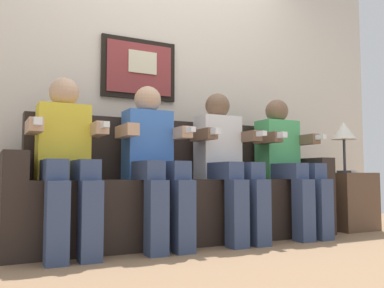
# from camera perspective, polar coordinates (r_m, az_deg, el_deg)

# --- Properties ---
(ground_plane) EXTENTS (6.31, 6.31, 0.00)m
(ground_plane) POSITION_cam_1_polar(r_m,az_deg,el_deg) (2.82, 1.43, -14.10)
(ground_plane) COLOR #8C6B4C
(back_wall_assembly) EXTENTS (4.85, 0.10, 2.60)m
(back_wall_assembly) POSITION_cam_1_polar(r_m,az_deg,el_deg) (3.57, -4.62, 9.02)
(back_wall_assembly) COLOR beige
(back_wall_assembly) RESTS_ON ground_plane
(couch) EXTENTS (2.45, 0.58, 0.90)m
(couch) POSITION_cam_1_polar(r_m,az_deg,el_deg) (3.08, -1.51, -7.44)
(couch) COLOR #2D231E
(couch) RESTS_ON ground_plane
(person_leftmost) EXTENTS (0.46, 0.56, 1.11)m
(person_leftmost) POSITION_cam_1_polar(r_m,az_deg,el_deg) (2.65, -16.99, -1.41)
(person_leftmost) COLOR yellow
(person_leftmost) RESTS_ON ground_plane
(person_left_center) EXTENTS (0.46, 0.56, 1.11)m
(person_left_center) POSITION_cam_1_polar(r_m,az_deg,el_deg) (2.81, -5.32, -1.74)
(person_left_center) COLOR #3F72CC
(person_left_center) RESTS_ON ground_plane
(person_right_center) EXTENTS (0.46, 0.56, 1.11)m
(person_right_center) POSITION_cam_1_polar(r_m,az_deg,el_deg) (3.07, 4.73, -1.95)
(person_right_center) COLOR white
(person_right_center) RESTS_ON ground_plane
(person_rightmost) EXTENTS (0.46, 0.56, 1.11)m
(person_rightmost) POSITION_cam_1_polar(r_m,az_deg,el_deg) (3.41, 13.00, -2.08)
(person_rightmost) COLOR #4CB266
(person_rightmost) RESTS_ON ground_plane
(side_table_right) EXTENTS (0.40, 0.40, 0.50)m
(side_table_right) POSITION_cam_1_polar(r_m,az_deg,el_deg) (3.95, 20.50, -7.38)
(side_table_right) COLOR brown
(side_table_right) RESTS_ON ground_plane
(table_lamp) EXTENTS (0.22, 0.22, 0.46)m
(table_lamp) POSITION_cam_1_polar(r_m,az_deg,el_deg) (3.96, 20.22, 1.44)
(table_lamp) COLOR #333338
(table_lamp) RESTS_ON side_table_right
(spare_remote_on_table) EXTENTS (0.04, 0.13, 0.02)m
(spare_remote_on_table) POSITION_cam_1_polar(r_m,az_deg,el_deg) (3.93, 20.99, -3.59)
(spare_remote_on_table) COLOR white
(spare_remote_on_table) RESTS_ON side_table_right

